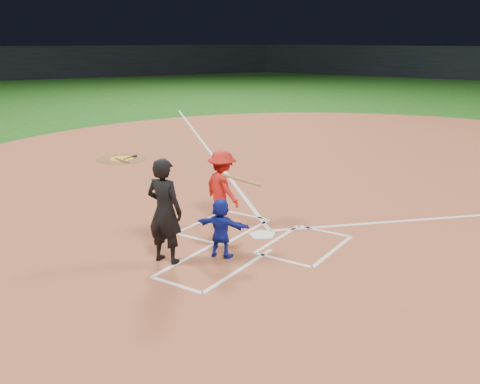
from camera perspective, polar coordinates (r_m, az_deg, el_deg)
The scene contains 13 objects.
ground at distance 11.21m, azimuth 2.41°, elevation -4.67°, with size 120.00×120.00×0.00m, color #174A12.
home_plate_dirt at distance 16.42m, azimuth 13.22°, elevation 1.71°, with size 28.00×28.00×0.01m, color brown.
stadium_wall_left at distance 57.76m, azimuth -22.48°, elevation 12.60°, with size 1.20×60.00×3.20m, color black.
home_plate at distance 11.20m, azimuth 2.41°, elevation -4.58°, with size 0.60×0.60×0.02m, color white.
on_deck_circle at distance 18.65m, azimuth -12.48°, elevation 3.50°, with size 1.70×1.70×0.01m, color brown.
on_deck_logo at distance 18.65m, azimuth -12.48°, elevation 3.52°, with size 0.80×0.80×0.00m, color yellow.
on_deck_bat_a at distance 18.71m, azimuth -11.62°, elevation 3.70°, with size 0.06×0.06×0.84m, color #916035.
on_deck_bat_c at distance 18.23m, azimuth -12.49°, elevation 3.32°, with size 0.06×0.06×0.84m, color brown.
bat_weight_donut at distance 18.78m, azimuth -11.19°, elevation 3.75°, with size 0.19×0.19×0.05m, color black.
catcher at distance 9.95m, azimuth -2.03°, elevation -3.85°, with size 1.05×0.34×1.14m, color #13219D.
umpire at distance 9.68m, azimuth -8.05°, elevation -2.02°, with size 0.71×0.47×1.95m, color black.
chalk_markings at distance 15.77m, azimuth 12.31°, elevation 1.21°, with size 28.35×17.32×0.01m.
batter_at_plate at distance 11.56m, azimuth -1.91°, elevation 0.40°, with size 1.60×0.97×1.66m.
Camera 1 is at (5.33, -9.02, 3.98)m, focal length 40.00 mm.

